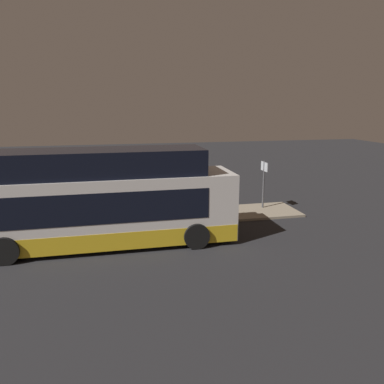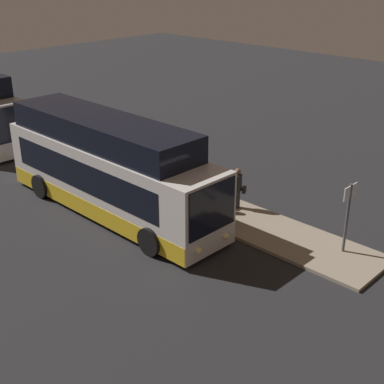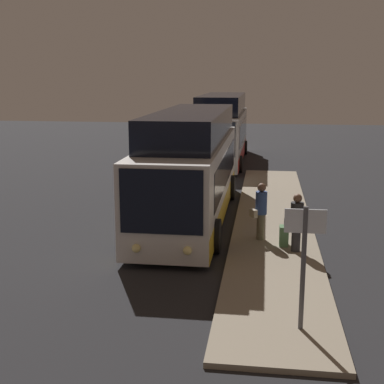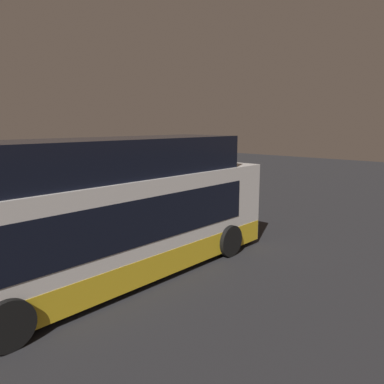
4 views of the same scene
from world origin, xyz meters
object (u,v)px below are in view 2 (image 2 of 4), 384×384
Objects in this scene: bus_lead at (109,171)px; suitcase at (223,200)px; passenger_boarding at (238,187)px; passenger_waiting at (201,186)px; sign_post at (348,209)px.

bus_lead reaches higher than suitcase.
bus_lead is 12.99× the size of suitcase.
bus_lead reaches higher than passenger_boarding.
passenger_boarding is 1.49m from passenger_waiting.
suitcase is at bearing -160.95° from passenger_waiting.
suitcase is 0.33× the size of sign_post.
suitcase is at bearing -178.06° from sign_post.
sign_post is (4.94, -0.15, 0.72)m from passenger_boarding.
passenger_waiting is (2.62, 2.56, -0.64)m from bus_lead.
passenger_boarding is at bearing 178.21° from sign_post.
passenger_boarding is 0.86m from suitcase.
passenger_waiting is 0.70× the size of sign_post.
sign_post is at bearing 155.32° from passenger_waiting.
passenger_boarding reaches higher than suitcase.
passenger_boarding is 0.67× the size of sign_post.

